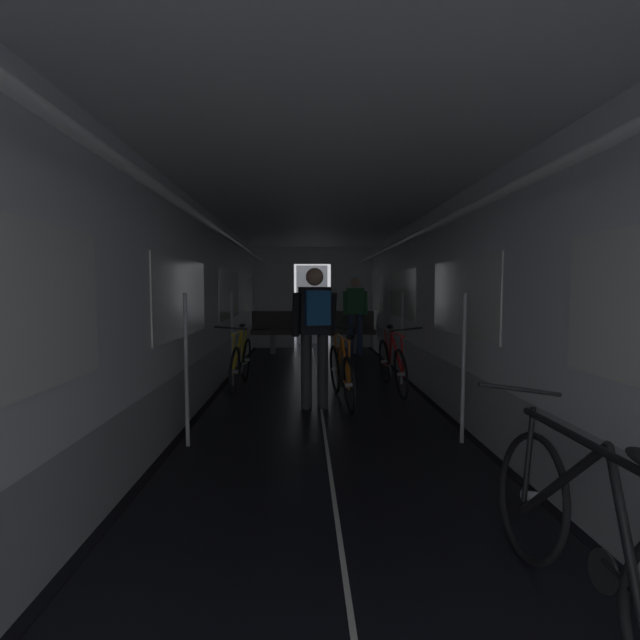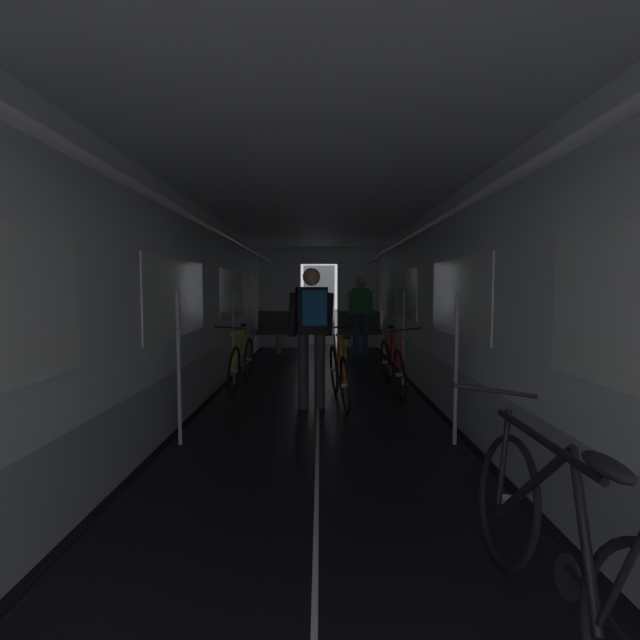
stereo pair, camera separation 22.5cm
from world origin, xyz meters
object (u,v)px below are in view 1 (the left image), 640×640
object	(u,v)px
bench_seat_far_right	(353,328)
bicycle_yellow	(241,362)
bicycle_red	(392,364)
bicycle_black	(593,542)
bench_seat_far_left	(273,328)
person_standing_near_bench	(355,310)
person_cyclist_aisle	(315,325)
bicycle_orange_in_aisle	(342,373)

from	to	relation	value
bench_seat_far_right	bicycle_yellow	xyz separation A→B (m)	(-2.02, -3.54, -0.18)
bicycle_red	bicycle_black	xyz separation A→B (m)	(-0.04, -4.47, -0.00)
bench_seat_far_left	bicycle_yellow	world-z (taller)	bench_seat_far_left
bicycle_black	person_standing_near_bench	size ratio (longest dim) A/B	1.00
bench_seat_far_right	bench_seat_far_left	bearing A→B (deg)	180.00
person_cyclist_aisle	person_standing_near_bench	size ratio (longest dim) A/B	1.00
bench_seat_far_left	person_cyclist_aisle	size ratio (longest dim) A/B	0.58
bench_seat_far_right	bicycle_black	size ratio (longest dim) A/B	0.58
bicycle_black	person_cyclist_aisle	xyz separation A→B (m)	(-1.07, 3.54, 0.63)
bicycle_black	bicycle_orange_in_aisle	size ratio (longest dim) A/B	1.00
bicycle_black	person_cyclist_aisle	world-z (taller)	person_cyclist_aisle
bench_seat_far_right	person_standing_near_bench	world-z (taller)	person_standing_near_bench
bench_seat_far_left	bench_seat_far_right	world-z (taller)	same
bicycle_yellow	bicycle_red	world-z (taller)	bicycle_red
bench_seat_far_left	person_cyclist_aisle	world-z (taller)	person_cyclist_aisle
bench_seat_far_right	person_cyclist_aisle	bearing A→B (deg)	-101.59
bicycle_yellow	bench_seat_far_left	bearing A→B (deg)	86.42
bench_seat_far_right	bicycle_red	size ratio (longest dim) A/B	0.58
person_standing_near_bench	bench_seat_far_right	bearing A→B (deg)	90.41
person_standing_near_bench	bicycle_orange_in_aisle	bearing A→B (deg)	-98.80
bench_seat_far_left	bicycle_yellow	xyz separation A→B (m)	(-0.22, -3.54, -0.18)
bench_seat_far_right	bicycle_black	bearing A→B (deg)	-89.30
person_cyclist_aisle	bicycle_orange_in_aisle	xyz separation A→B (m)	(0.34, 0.27, -0.63)
bicycle_red	bench_seat_far_right	bearing A→B (deg)	92.13
bicycle_yellow	person_cyclist_aisle	distance (m)	1.71
bench_seat_far_right	person_cyclist_aisle	xyz separation A→B (m)	(-0.97, -4.73, 0.45)
bench_seat_far_right	person_standing_near_bench	size ratio (longest dim) A/B	0.58
bench_seat_far_left	bench_seat_far_right	size ratio (longest dim) A/B	1.00
bench_seat_far_left	bicycle_black	xyz separation A→B (m)	(1.90, -8.27, -0.19)
person_standing_near_bench	bicycle_red	bearing A→B (deg)	-87.68
bicycle_black	bench_seat_far_right	bearing A→B (deg)	90.70
bench_seat_far_left	bicycle_red	xyz separation A→B (m)	(1.94, -3.80, -0.19)
person_cyclist_aisle	bench_seat_far_left	bearing A→B (deg)	99.94
bench_seat_far_left	bench_seat_far_right	distance (m)	1.80
bench_seat_far_right	person_standing_near_bench	distance (m)	0.55
bicycle_orange_in_aisle	person_standing_near_bench	distance (m)	4.18
bicycle_red	person_cyclist_aisle	xyz separation A→B (m)	(-1.11, -0.93, 0.63)
bicycle_red	bicycle_orange_in_aisle	bearing A→B (deg)	-139.44
bicycle_yellow	person_standing_near_bench	size ratio (longest dim) A/B	1.00
bicycle_red	bicycle_yellow	bearing A→B (deg)	173.04
bicycle_yellow	person_standing_near_bench	xyz separation A→B (m)	(2.02, 3.16, 0.59)
bicycle_black	bicycle_orange_in_aisle	xyz separation A→B (m)	(-0.73, 3.81, 0.00)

